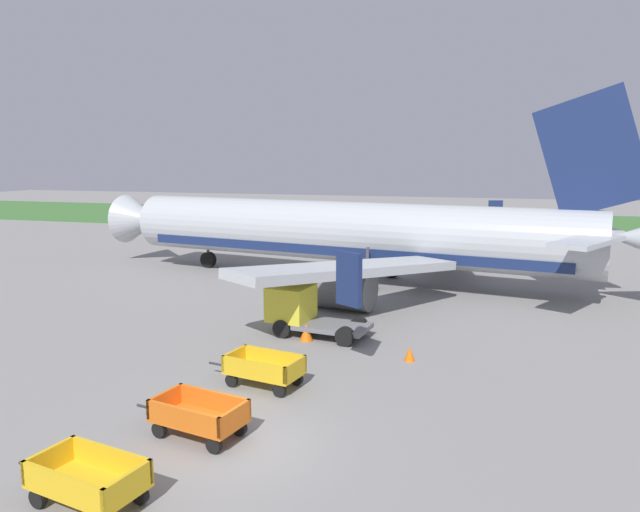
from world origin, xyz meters
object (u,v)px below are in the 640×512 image
at_px(service_truck_beside_carts, 301,309).
at_px(traffic_cone_mid_apron, 410,354).
at_px(traffic_cone_near_plane, 306,332).
at_px(baggage_cart_nearest, 88,480).
at_px(airplane, 359,234).
at_px(baggage_cart_third_in_row, 264,369).
at_px(baggage_cart_second_in_row, 199,416).

relative_size(service_truck_beside_carts, traffic_cone_mid_apron, 8.17).
relative_size(service_truck_beside_carts, traffic_cone_near_plane, 6.09).
bearing_deg(baggage_cart_nearest, service_truck_beside_carts, 88.77).
relative_size(airplane, traffic_cone_mid_apron, 67.39).
xyz_separation_m(baggage_cart_third_in_row, traffic_cone_near_plane, (-0.22, 5.19, -0.23)).
bearing_deg(traffic_cone_mid_apron, baggage_cart_second_in_row, -120.64).
bearing_deg(service_truck_beside_carts, baggage_cart_third_in_row, -82.98).
bearing_deg(baggage_cart_nearest, airplane, 89.69).
xyz_separation_m(airplane, baggage_cart_third_in_row, (0.90, -17.57, -2.45)).
bearing_deg(traffic_cone_near_plane, baggage_cart_second_in_row, -90.59).
distance_m(airplane, traffic_cone_mid_apron, 14.87).
bearing_deg(baggage_cart_second_in_row, baggage_cart_nearest, -101.34).
bearing_deg(baggage_cart_third_in_row, traffic_cone_mid_apron, 42.20).
bearing_deg(traffic_cone_near_plane, baggage_cart_third_in_row, -87.62).
relative_size(airplane, baggage_cart_nearest, 10.37).
height_order(baggage_cart_second_in_row, baggage_cart_third_in_row, same).
distance_m(airplane, baggage_cart_third_in_row, 17.76).
xyz_separation_m(airplane, traffic_cone_mid_apron, (5.24, -13.64, -2.77)).
bearing_deg(baggage_cart_second_in_row, service_truck_beside_carts, 92.51).
bearing_deg(airplane, service_truck_beside_carts, -89.22).
xyz_separation_m(service_truck_beside_carts, traffic_cone_mid_apron, (5.08, -2.14, -0.82)).
bearing_deg(traffic_cone_near_plane, service_truck_beside_carts, 121.16).
distance_m(airplane, baggage_cart_second_in_row, 21.62).
distance_m(baggage_cart_nearest, service_truck_beside_carts, 13.63).
xyz_separation_m(baggage_cart_second_in_row, service_truck_beside_carts, (-0.44, 9.98, 0.50)).
relative_size(airplane, baggage_cart_third_in_row, 10.37).
distance_m(baggage_cart_second_in_row, traffic_cone_near_plane, 9.10).
bearing_deg(traffic_cone_mid_apron, baggage_cart_third_in_row, -137.80).
distance_m(baggage_cart_nearest, baggage_cart_second_in_row, 3.71).
distance_m(baggage_cart_nearest, baggage_cart_third_in_row, 7.62).
relative_size(airplane, traffic_cone_near_plane, 50.23).
bearing_deg(service_truck_beside_carts, airplane, 90.78).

